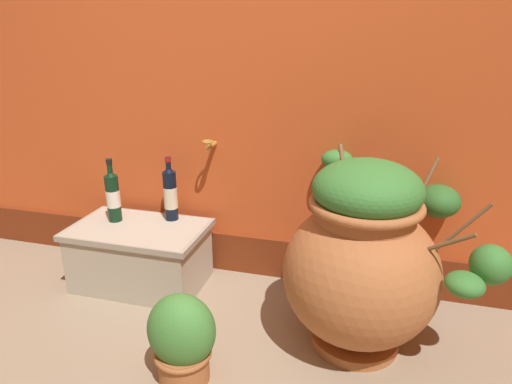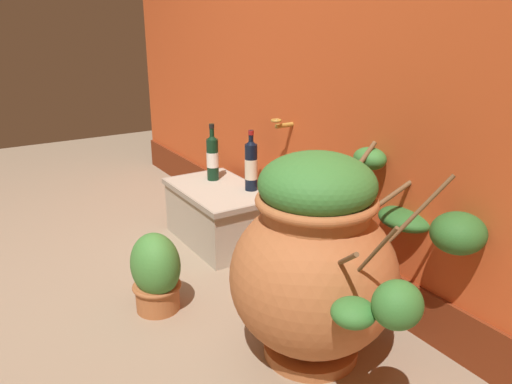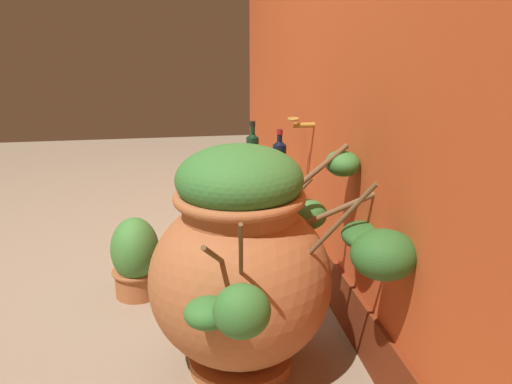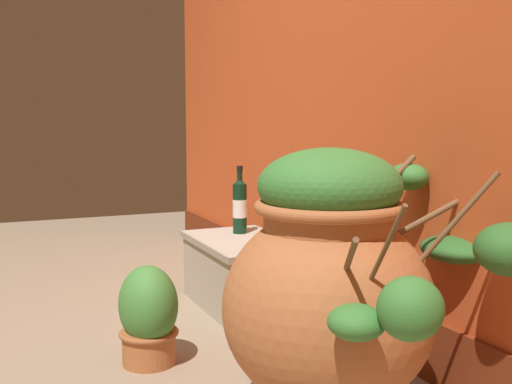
{
  "view_description": "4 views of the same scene",
  "coord_description": "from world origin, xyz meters",
  "px_view_note": "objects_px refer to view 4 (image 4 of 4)",
  "views": [
    {
      "loc": [
        0.64,
        -0.98,
        1.24
      ],
      "look_at": [
        0.14,
        0.84,
        0.57
      ],
      "focal_mm": 31.03,
      "sensor_mm": 36.0,
      "label": 1
    },
    {
      "loc": [
        1.94,
        -0.42,
        1.26
      ],
      "look_at": [
        0.03,
        0.77,
        0.46
      ],
      "focal_mm": 35.78,
      "sensor_mm": 36.0,
      "label": 2
    },
    {
      "loc": [
        2.37,
        0.42,
        1.2
      ],
      "look_at": [
        0.08,
        0.79,
        0.48
      ],
      "focal_mm": 39.76,
      "sensor_mm": 36.0,
      "label": 3
    },
    {
      "loc": [
        2.16,
        -0.25,
        0.89
      ],
      "look_at": [
        0.01,
        0.69,
        0.61
      ],
      "focal_mm": 43.48,
      "sensor_mm": 36.0,
      "label": 4
    }
  ],
  "objects_px": {
    "wine_bottle_left": "(282,210)",
    "potted_shrub": "(148,315)",
    "wine_bottle_middle": "(240,204)",
    "terracotta_urn": "(334,286)"
  },
  "relations": [
    {
      "from": "wine_bottle_middle",
      "to": "potted_shrub",
      "type": "bearing_deg",
      "value": -43.8
    },
    {
      "from": "terracotta_urn",
      "to": "potted_shrub",
      "type": "xyz_separation_m",
      "value": [
        -0.62,
        -0.4,
        -0.22
      ]
    },
    {
      "from": "wine_bottle_middle",
      "to": "terracotta_urn",
      "type": "bearing_deg",
      "value": -9.85
    },
    {
      "from": "wine_bottle_left",
      "to": "potted_shrub",
      "type": "distance_m",
      "value": 0.86
    },
    {
      "from": "wine_bottle_left",
      "to": "potted_shrub",
      "type": "bearing_deg",
      "value": -62.56
    },
    {
      "from": "wine_bottle_middle",
      "to": "potted_shrub",
      "type": "relative_size",
      "value": 0.92
    },
    {
      "from": "terracotta_urn",
      "to": "potted_shrub",
      "type": "distance_m",
      "value": 0.77
    },
    {
      "from": "wine_bottle_left",
      "to": "potted_shrub",
      "type": "xyz_separation_m",
      "value": [
        0.37,
        -0.72,
        -0.29
      ]
    },
    {
      "from": "wine_bottle_left",
      "to": "potted_shrub",
      "type": "relative_size",
      "value": 0.93
    },
    {
      "from": "terracotta_urn",
      "to": "wine_bottle_left",
      "type": "distance_m",
      "value": 1.05
    }
  ]
}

